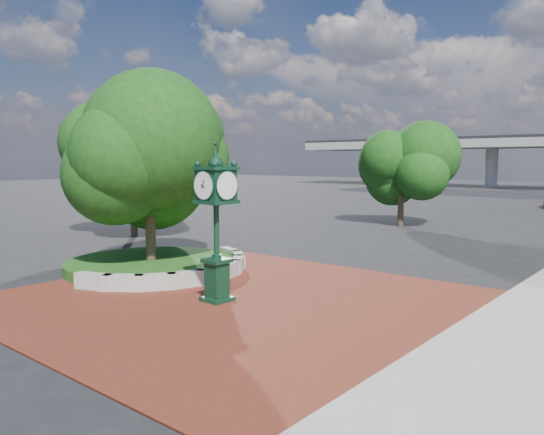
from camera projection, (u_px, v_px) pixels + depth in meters
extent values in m
plane|color=black|center=(253.00, 292.00, 16.21)|extent=(200.00, 200.00, 0.00)
cube|color=maroon|center=(230.00, 298.00, 15.44)|extent=(12.00, 12.00, 0.04)
cube|color=#9E9B93|center=(94.00, 282.00, 16.37)|extent=(1.29, 0.76, 0.54)
cube|color=#9E9B93|center=(123.00, 283.00, 16.18)|extent=(1.20, 1.04, 0.54)
cube|color=#9E9B93|center=(156.00, 283.00, 16.29)|extent=(1.00, 1.22, 0.54)
cube|color=#9E9B93|center=(187.00, 280.00, 16.68)|extent=(0.71, 1.30, 0.54)
cube|color=#9E9B93|center=(212.00, 275.00, 17.32)|extent=(0.35, 1.25, 0.54)
cube|color=#9E9B93|center=(229.00, 270.00, 18.15)|extent=(0.71, 1.30, 0.54)
cube|color=#9E9B93|center=(238.00, 265.00, 19.09)|extent=(1.00, 1.22, 0.54)
cube|color=#9E9B93|center=(238.00, 260.00, 20.06)|extent=(1.20, 1.04, 0.54)
cube|color=#9E9B93|center=(230.00, 255.00, 20.96)|extent=(1.29, 0.76, 0.54)
cylinder|color=#214D16|center=(151.00, 265.00, 19.37)|extent=(6.10, 6.10, 0.40)
cylinder|color=#9E9B93|center=(372.00, 167.00, 91.63)|extent=(1.80, 1.80, 6.00)
cylinder|color=#9E9B93|center=(491.00, 168.00, 78.89)|extent=(1.80, 1.80, 6.00)
cylinder|color=#38281C|center=(151.00, 241.00, 19.28)|extent=(0.36, 0.36, 2.17)
sphere|color=#113E12|center=(149.00, 168.00, 18.99)|extent=(5.20, 5.20, 5.20)
cylinder|color=#38281C|center=(134.00, 213.00, 28.17)|extent=(0.36, 0.36, 2.45)
sphere|color=#113E12|center=(132.00, 158.00, 27.86)|extent=(5.60, 5.60, 5.60)
cylinder|color=#38281C|center=(401.00, 211.00, 32.40)|extent=(0.36, 0.36, 1.92)
sphere|color=#113E12|center=(402.00, 173.00, 32.15)|extent=(4.40, 4.40, 4.40)
cube|color=black|center=(217.00, 299.00, 15.06)|extent=(0.78, 0.78, 0.15)
cube|color=black|center=(217.00, 279.00, 14.99)|extent=(0.53, 0.53, 1.03)
cube|color=black|center=(217.00, 260.00, 14.94)|extent=(0.68, 0.68, 0.11)
cylinder|color=black|center=(216.00, 230.00, 14.85)|extent=(0.16, 0.16, 1.59)
cube|color=black|center=(216.00, 185.00, 14.71)|extent=(0.87, 0.87, 0.84)
cylinder|color=white|center=(204.00, 186.00, 14.38)|extent=(0.75, 0.08, 0.75)
cylinder|color=white|center=(227.00, 184.00, 15.04)|extent=(0.75, 0.08, 0.75)
cylinder|color=white|center=(205.00, 185.00, 15.00)|extent=(0.08, 0.75, 0.75)
cylinder|color=white|center=(227.00, 186.00, 14.42)|extent=(0.08, 0.75, 0.75)
sphere|color=black|center=(216.00, 164.00, 14.65)|extent=(0.41, 0.41, 0.41)
cone|color=black|center=(216.00, 153.00, 14.62)|extent=(0.17, 0.17, 0.47)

